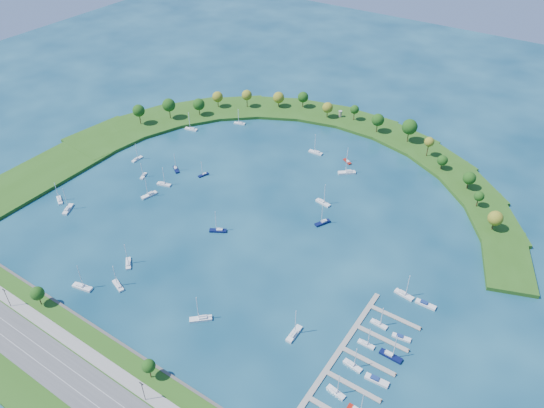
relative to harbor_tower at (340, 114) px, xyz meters
The scene contains 36 objects.
ground 117.35m from the harbor_tower, 83.82° to the right, with size 700.00×700.00×0.00m, color #072C43.
south_shoreline 239.83m from the harbor_tower, 86.98° to the right, with size 420.00×43.10×11.60m.
breakwater 75.86m from the harbor_tower, 116.41° to the right, with size 286.74×247.64×2.00m.
breakwater_trees 33.17m from the harbor_tower, 105.74° to the right, with size 236.49×92.27×15.58m.
harbor_tower is the anchor object (origin of this frame).
dock_system 202.84m from the harbor_tower, 61.13° to the right, with size 24.28×82.00×1.60m.
moored_boat_0 194.19m from the harbor_tower, 79.73° to the right, with size 8.78×8.34×13.92m.
moored_boat_1 55.20m from the harbor_tower, 57.47° to the right, with size 6.81×5.08×9.98m.
moored_boat_2 141.87m from the harbor_tower, 88.12° to the right, with size 8.78×6.49×12.83m.
moored_boat_3 141.72m from the harbor_tower, 116.39° to the right, with size 4.22×6.83×9.73m.
moored_boat_4 116.13m from the harbor_tower, 66.67° to the right, with size 6.07×8.73×12.62m.
moored_boat_5 122.70m from the harbor_tower, 114.93° to the right, with size 7.69×6.14×11.46m.
moored_boat_6 146.56m from the harbor_tower, 108.45° to the right, with size 4.81×9.57×13.55m.
moored_boat_7 135.19m from the harbor_tower, 110.32° to the right, with size 8.58×4.41×12.14m.
moored_boat_8 102.82m from the harbor_tower, 137.89° to the right, with size 9.08×4.28×12.87m.
moored_boat_9 69.86m from the harbor_tower, 140.71° to the right, with size 7.95×4.42×11.27m.
moored_boat_10 140.51m from the harbor_tower, 124.36° to the right, with size 2.27×7.65×11.19m.
moored_boat_11 67.67m from the harbor_tower, 58.71° to the right, with size 9.87×8.75×15.21m.
moored_boat_12 112.00m from the harbor_tower, 107.85° to the right, with size 3.92×6.86×9.72m.
moored_boat_13 189.93m from the harbor_tower, 67.93° to the right, with size 2.86×9.53×13.92m.
moored_boat_14 189.61m from the harbor_tower, 116.32° to the right, with size 8.16×5.83×11.85m.
moored_boat_15 49.12m from the harbor_tower, 80.14° to the right, with size 9.07×2.91×13.18m.
moored_boat_16 207.78m from the harbor_tower, 96.00° to the right, with size 9.88×4.63×14.01m.
moored_boat_17 98.97m from the harbor_tower, 67.64° to the right, with size 9.15×4.08×13.00m.
moored_boat_18 187.78m from the harbor_tower, 113.07° to the right, with size 6.53×9.36×13.53m.
moored_boat_19 185.01m from the harbor_tower, 94.86° to the right, with size 7.44×7.25×11.93m.
moored_boat_20 197.24m from the harbor_tower, 92.60° to the right, with size 8.59×4.92×12.18m.
docked_boat_2 213.87m from the harbor_tower, 62.68° to the right, with size 7.88×3.38×11.22m.
docked_boat_4 201.77m from the harbor_tower, 60.89° to the right, with size 8.11×3.27×11.58m.
docked_boat_5 207.79m from the harbor_tower, 58.49° to the right, with size 9.34×3.15×1.88m.
docked_boat_6 191.32m from the harbor_tower, 59.13° to the right, with size 7.10×2.00×10.43m.
docked_boat_7 196.76m from the harbor_tower, 56.49° to the right, with size 9.26×2.83×13.51m.
docked_boat_8 180.92m from the harbor_tower, 57.14° to the right, with size 7.52×2.59×10.86m.
docked_boat_9 187.85m from the harbor_tower, 54.67° to the right, with size 7.85×3.18×1.56m.
docked_boat_10 164.81m from the harbor_tower, 52.41° to the right, with size 9.09×3.66×12.99m.
docked_boat_11 171.18m from the harbor_tower, 49.79° to the right, with size 8.92×2.51×1.82m.
Camera 1 is at (126.56, -177.33, 171.04)m, focal length 34.12 mm.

